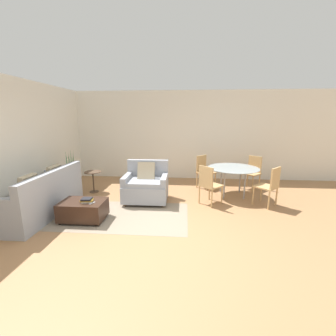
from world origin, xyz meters
The scene contains 16 objects.
ground_plane centered at (0.00, 0.00, 0.00)m, with size 20.00×20.00×0.00m, color #A3754C.
wall_back centered at (0.00, 3.84, 1.38)m, with size 12.00×0.06×2.75m.
wall_left centered at (-2.93, 1.50, 1.38)m, with size 0.06×12.00×2.75m.
area_rug centered at (-0.86, 0.80, 0.00)m, with size 2.98×1.49×0.01m.
couch centered at (-2.36, 0.76, 0.31)m, with size 0.90×2.07×0.92m.
armchair centered at (-0.34, 1.68, 0.36)m, with size 1.00×0.85×0.93m.
ottoman centered at (-1.37, 0.56, 0.21)m, with size 0.83×0.56×0.38m.
book_stack centered at (-1.26, 0.51, 0.42)m, with size 0.24×0.18×0.08m.
tv_remote_primary centered at (-1.14, 0.47, 0.39)m, with size 0.09×0.14×0.01m.
potted_plant centered at (-2.41, 2.20, 0.24)m, with size 0.42×0.42×1.15m.
side_table centered at (-1.84, 2.19, 0.39)m, with size 0.43×0.43×0.56m.
dining_table centered at (1.76, 2.21, 0.66)m, with size 1.24×1.24×0.72m.
dining_chair_near_left centered at (1.09, 1.54, 0.52)m, with size 0.59×0.59×0.90m.
dining_chair_near_right centered at (2.42, 1.54, 0.52)m, with size 0.59×0.59×0.90m.
dining_chair_far_left centered at (1.09, 2.87, 0.52)m, with size 0.59×0.59×0.90m.
dining_chair_far_right centered at (2.42, 2.87, 0.52)m, with size 0.59×0.59×0.90m.
Camera 1 is at (0.57, -3.32, 1.94)m, focal length 24.00 mm.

